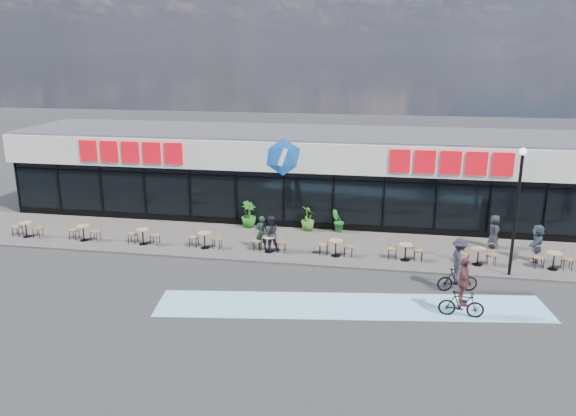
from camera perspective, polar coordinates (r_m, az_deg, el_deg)
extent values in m
plane|color=#28282B|center=(22.54, -3.60, -7.50)|extent=(120.00, 120.00, 0.00)
cube|color=#534C49|center=(26.61, -1.35, -3.62)|extent=(44.00, 5.00, 0.10)
cube|color=#78C0E2|center=(20.65, 6.42, -9.85)|extent=(14.17, 4.13, 0.01)
cube|color=black|center=(31.39, 0.61, 2.18)|extent=(30.00, 6.00, 3.00)
cube|color=white|center=(30.79, 0.57, 6.19)|extent=(30.60, 6.30, 1.50)
cube|color=#47474C|center=(30.81, 0.62, 7.70)|extent=(30.60, 6.30, 0.10)
cube|color=navy|center=(28.13, -0.40, 3.81)|extent=(30.60, 0.08, 0.18)
cube|color=black|center=(28.22, -0.40, 3.02)|extent=(30.00, 0.06, 0.08)
cube|color=black|center=(28.88, -0.38, -1.72)|extent=(30.00, 0.10, 0.40)
cube|color=red|center=(30.20, -15.67, 5.51)|extent=(5.63, 0.18, 1.10)
cube|color=red|center=(27.45, 16.21, 4.47)|extent=(5.63, 0.18, 1.10)
ellipsoid|color=blue|center=(27.73, -0.50, 5.21)|extent=(1.90, 0.24, 1.90)
cylinder|color=black|center=(34.44, -25.77, 1.82)|extent=(0.10, 0.10, 3.00)
cylinder|color=black|center=(33.06, -22.24, 1.69)|extent=(0.10, 0.10, 3.00)
cylinder|color=black|center=(31.81, -18.41, 1.54)|extent=(0.10, 0.10, 3.00)
cylinder|color=black|center=(30.71, -14.30, 1.37)|extent=(0.10, 0.10, 3.00)
cylinder|color=black|center=(29.78, -9.90, 1.19)|extent=(0.10, 0.10, 3.00)
cylinder|color=black|center=(29.04, -5.25, 0.98)|extent=(0.10, 0.10, 3.00)
cylinder|color=black|center=(28.50, -0.39, 0.76)|extent=(0.10, 0.10, 3.00)
cylinder|color=black|center=(28.17, 4.62, 0.53)|extent=(0.10, 0.10, 3.00)
cylinder|color=black|center=(28.06, 9.70, 0.29)|extent=(0.10, 0.10, 3.00)
cylinder|color=black|center=(28.18, 14.79, 0.05)|extent=(0.10, 0.10, 3.00)
cylinder|color=black|center=(28.51, 19.79, -0.19)|extent=(0.10, 0.10, 3.00)
cylinder|color=black|center=(29.06, 24.64, -0.42)|extent=(0.10, 0.10, 3.00)
cylinder|color=black|center=(23.84, 22.12, -0.78)|extent=(0.12, 0.12, 4.96)
sphere|color=#FFF2CC|center=(23.29, 22.78, 5.31)|extent=(0.28, 0.28, 0.28)
cylinder|color=#A18067|center=(29.97, -25.13, -1.37)|extent=(0.60, 0.60, 0.04)
cylinder|color=black|center=(30.07, -25.05, -2.01)|extent=(0.06, 0.06, 0.70)
cylinder|color=black|center=(30.17, -24.97, -2.66)|extent=(0.40, 0.40, 0.02)
cylinder|color=#A18067|center=(28.37, -20.13, -1.74)|extent=(0.60, 0.60, 0.04)
cylinder|color=black|center=(28.47, -20.06, -2.41)|extent=(0.06, 0.06, 0.70)
cylinder|color=black|center=(28.58, -20.00, -3.10)|extent=(0.40, 0.40, 0.02)
cylinder|color=#A18067|center=(27.01, -14.58, -2.13)|extent=(0.60, 0.60, 0.04)
cylinder|color=black|center=(27.11, -14.53, -2.83)|extent=(0.06, 0.06, 0.70)
cylinder|color=black|center=(27.23, -14.47, -3.55)|extent=(0.40, 0.40, 0.02)
cylinder|color=#A18067|center=(25.93, -8.50, -2.54)|extent=(0.60, 0.60, 0.04)
cylinder|color=black|center=(26.04, -8.47, -3.27)|extent=(0.06, 0.06, 0.70)
cylinder|color=black|center=(26.16, -8.43, -4.01)|extent=(0.40, 0.40, 0.02)
cylinder|color=#A18067|center=(25.16, -1.96, -2.94)|extent=(0.60, 0.60, 0.04)
cylinder|color=black|center=(25.28, -1.96, -3.69)|extent=(0.06, 0.06, 0.70)
cylinder|color=black|center=(25.40, -1.95, -4.46)|extent=(0.40, 0.40, 0.02)
cylinder|color=#A18067|center=(24.74, 4.89, -3.32)|extent=(0.60, 0.60, 0.04)
cylinder|color=black|center=(24.86, 4.87, -4.08)|extent=(0.06, 0.06, 0.70)
cylinder|color=black|center=(24.98, 4.85, -4.86)|extent=(0.40, 0.40, 0.02)
cylinder|color=#A18067|center=(24.69, 11.88, -3.66)|extent=(0.60, 0.60, 0.04)
cylinder|color=black|center=(24.80, 11.83, -4.42)|extent=(0.06, 0.06, 0.70)
cylinder|color=black|center=(24.93, 11.79, -5.20)|extent=(0.40, 0.40, 0.02)
cylinder|color=#A18067|center=(25.00, 18.80, -3.95)|extent=(0.60, 0.60, 0.04)
cylinder|color=black|center=(25.11, 18.73, -4.70)|extent=(0.06, 0.06, 0.70)
cylinder|color=black|center=(25.23, 18.66, -5.46)|extent=(0.40, 0.40, 0.02)
cylinder|color=#A18067|center=(25.66, 25.47, -4.16)|extent=(0.60, 0.60, 0.04)
cylinder|color=black|center=(25.77, 25.37, -4.90)|extent=(0.06, 0.06, 0.70)
cylinder|color=black|center=(25.89, 25.28, -5.64)|extent=(0.40, 0.40, 0.02)
imported|color=#23601B|center=(28.73, -4.02, -0.66)|extent=(1.04, 1.04, 1.35)
imported|color=#3B7120|center=(28.20, 2.01, -1.06)|extent=(0.98, 0.98, 1.24)
imported|color=#1E6A25|center=(28.03, 5.08, -1.32)|extent=(0.81, 0.78, 1.15)
imported|color=#192D20|center=(25.53, -2.70, -2.51)|extent=(0.67, 0.55, 1.57)
imported|color=#22222A|center=(25.24, -1.82, -2.62)|extent=(0.99, 0.90, 1.66)
imported|color=#313D4C|center=(26.29, 23.98, -3.27)|extent=(0.98, 1.61, 1.66)
imported|color=black|center=(27.35, 20.19, -2.26)|extent=(0.54, 0.79, 1.55)
imported|color=black|center=(20.47, 17.20, -9.33)|extent=(1.55, 0.49, 0.92)
imported|color=brown|center=(20.14, 17.39, -7.16)|extent=(0.45, 1.01, 1.71)
imported|color=black|center=(22.46, 16.84, -7.00)|extent=(1.60, 0.72, 0.93)
imported|color=black|center=(22.16, 17.01, -5.03)|extent=(0.82, 1.18, 1.68)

